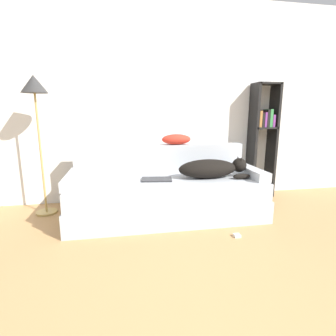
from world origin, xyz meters
TOP-DOWN VIEW (x-y plane):
  - wall_back at (0.00, 2.91)m, footprint 7.09×0.06m
  - couch at (-0.09, 2.20)m, footprint 2.23×0.95m
  - couch_backrest at (-0.09, 2.60)m, footprint 2.19×0.15m
  - couch_arm_left at (-1.13, 2.19)m, footprint 0.15×0.76m
  - couch_arm_right at (0.95, 2.19)m, footprint 0.15×0.76m
  - dog at (0.44, 2.15)m, footprint 0.83×0.31m
  - laptop at (-0.21, 2.16)m, footprint 0.37×0.25m
  - throw_pillow at (0.11, 2.61)m, footprint 0.38×0.20m
  - bookshelf at (1.41, 2.73)m, footprint 0.35×0.26m
  - floor_lamp at (-1.54, 2.52)m, footprint 0.29×0.29m
  - power_adapter at (0.50, 1.51)m, footprint 0.06×0.06m

SIDE VIEW (x-z plane):
  - power_adapter at x=0.50m, z-range 0.00..0.03m
  - couch at x=-0.09m, z-range 0.00..0.45m
  - laptop at x=-0.21m, z-range 0.45..0.47m
  - couch_arm_left at x=-1.13m, z-range 0.45..0.55m
  - couch_arm_right at x=0.95m, z-range 0.45..0.55m
  - dog at x=0.44m, z-range 0.44..0.69m
  - couch_backrest at x=-0.09m, z-range 0.45..0.80m
  - throw_pillow at x=0.11m, z-range 0.80..0.94m
  - bookshelf at x=1.41m, z-range 0.11..1.73m
  - wall_back at x=0.00m, z-range 0.00..2.70m
  - floor_lamp at x=-1.54m, z-range 0.56..2.18m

